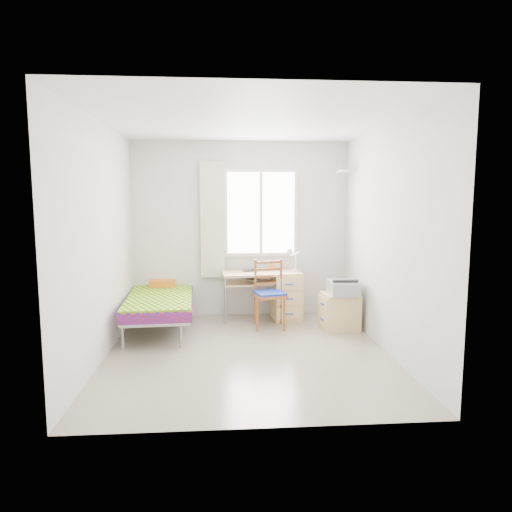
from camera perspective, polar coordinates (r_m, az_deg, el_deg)
The scene contains 17 objects.
floor at distance 5.37m, azimuth -1.04°, elevation -11.97°, with size 3.50×3.50×0.00m, color #BCAD93.
ceiling at distance 5.14m, azimuth -1.11°, elevation 16.55°, with size 3.50×3.50×0.00m, color white.
wall_back at distance 6.84m, azimuth -1.91°, elevation 3.32°, with size 3.20×3.20×0.00m, color silver.
wall_left at distance 5.25m, azimuth -18.78°, elevation 1.74°, with size 3.50×3.50×0.00m, color silver.
wall_right at distance 5.43m, azimuth 16.05°, elevation 2.01°, with size 3.50×3.50×0.00m, color silver.
window at distance 6.82m, azimuth 0.62°, elevation 5.42°, with size 1.10×0.04×1.30m.
curtain at distance 6.75m, azimuth -5.46°, elevation 4.52°, with size 0.35×0.05×1.70m, color beige.
floating_shelf at distance 6.72m, azimuth 11.21°, elevation 10.37°, with size 0.20×0.32×0.03m, color white.
bed at distance 6.40m, azimuth -11.80°, elevation -5.34°, with size 0.97×1.90×0.80m.
desk at distance 6.70m, azimuth 3.19°, elevation -4.67°, with size 1.16×0.60×0.70m.
chair at distance 6.28m, azimuth 1.73°, elevation -4.20°, with size 0.48×0.48×0.93m.
cabinet at distance 6.28m, azimuth 10.40°, elevation -6.87°, with size 0.51×0.46×0.50m.
printer at distance 6.17m, azimuth 10.86°, elevation -3.85°, with size 0.38×0.43×0.18m.
laptop at distance 6.66m, azimuth -0.33°, elevation -1.83°, with size 0.30×0.19×0.02m, color black.
pen_cup at distance 6.78m, azimuth 1.95°, elevation -1.40°, with size 0.07×0.07×0.09m, color orange.
task_lamp at distance 6.54m, azimuth 4.65°, elevation -0.19°, with size 0.21×0.30×0.35m.
book at distance 6.61m, azimuth -1.00°, elevation -3.02°, with size 0.16×0.22×0.02m, color gray.
Camera 1 is at (-0.29, -5.07, 1.77)m, focal length 32.00 mm.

